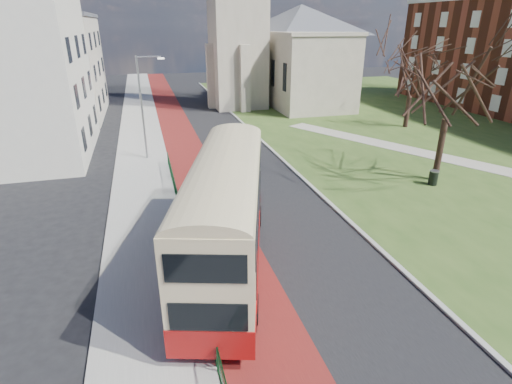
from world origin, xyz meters
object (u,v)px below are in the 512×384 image
object	(u,v)px
winter_tree_near	(456,66)
streetlamp	(143,103)
litter_bin	(433,178)
winter_tree_far	(413,71)
bus	(227,210)

from	to	relation	value
winter_tree_near	streetlamp	bearing A→B (deg)	151.71
winter_tree_near	litter_bin	size ratio (longest dim) A/B	10.88
litter_bin	streetlamp	bearing A→B (deg)	148.88
winter_tree_far	litter_bin	size ratio (longest dim) A/B	8.13
winter_tree_near	litter_bin	xyz separation A→B (m)	(-0.81, -0.79, -7.24)
streetlamp	litter_bin	distance (m)	22.16
winter_tree_near	litter_bin	bearing A→B (deg)	-135.63
winter_tree_near	bus	bearing A→B (deg)	-157.55
bus	winter_tree_far	size ratio (longest dim) A/B	1.48
streetlamp	winter_tree_near	distance (m)	22.33
bus	winter_tree_near	bearing A→B (deg)	39.56
winter_tree_near	winter_tree_far	world-z (taller)	winter_tree_near
streetlamp	bus	world-z (taller)	streetlamp
bus	winter_tree_far	world-z (taller)	winter_tree_far
bus	litter_bin	size ratio (longest dim) A/B	12.05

